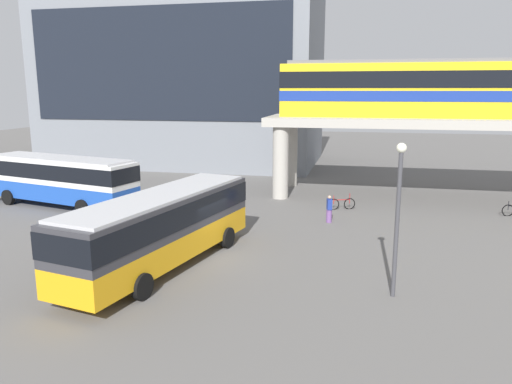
{
  "coord_description": "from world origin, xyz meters",
  "views": [
    {
      "loc": [
        6.63,
        -20.52,
        7.47
      ],
      "look_at": [
        1.25,
        4.2,
        2.2
      ],
      "focal_mm": 34.57,
      "sensor_mm": 36.0,
      "label": 1
    }
  ],
  "objects_px": {
    "station_building": "(188,76)",
    "train": "(459,88)",
    "pedestrian_walking_across": "(192,209)",
    "bus_main": "(162,222)",
    "pedestrian_by_bike_rack": "(329,210)",
    "bus_secondary": "(60,176)",
    "bicycle_red": "(342,204)"
  },
  "relations": [
    {
      "from": "train",
      "to": "bus_secondary",
      "type": "bearing_deg",
      "value": -162.74
    },
    {
      "from": "bus_main",
      "to": "bicycle_red",
      "type": "xyz_separation_m",
      "value": [
        6.97,
        12.19,
        -1.63
      ]
    },
    {
      "from": "train",
      "to": "bus_main",
      "type": "bearing_deg",
      "value": -130.0
    },
    {
      "from": "train",
      "to": "bicycle_red",
      "type": "distance_m",
      "value": 11.35
    },
    {
      "from": "bus_main",
      "to": "pedestrian_by_bike_rack",
      "type": "bearing_deg",
      "value": 54.12
    },
    {
      "from": "train",
      "to": "bus_main",
      "type": "relative_size",
      "value": 2.11
    },
    {
      "from": "bus_main",
      "to": "pedestrian_walking_across",
      "type": "bearing_deg",
      "value": 100.0
    },
    {
      "from": "train",
      "to": "pedestrian_walking_across",
      "type": "bearing_deg",
      "value": -147.62
    },
    {
      "from": "pedestrian_walking_across",
      "to": "pedestrian_by_bike_rack",
      "type": "relative_size",
      "value": 1.1
    },
    {
      "from": "bus_main",
      "to": "pedestrian_by_bike_rack",
      "type": "height_order",
      "value": "bus_main"
    },
    {
      "from": "train",
      "to": "bus_main",
      "type": "xyz_separation_m",
      "value": [
        -14.28,
        -17.02,
        -5.58
      ]
    },
    {
      "from": "bus_main",
      "to": "bicycle_red",
      "type": "height_order",
      "value": "bus_main"
    },
    {
      "from": "pedestrian_walking_across",
      "to": "station_building",
      "type": "bearing_deg",
      "value": 110.05
    },
    {
      "from": "bus_main",
      "to": "station_building",
      "type": "bearing_deg",
      "value": 107.81
    },
    {
      "from": "bus_secondary",
      "to": "train",
      "type": "bearing_deg",
      "value": 17.26
    },
    {
      "from": "station_building",
      "to": "pedestrian_walking_across",
      "type": "xyz_separation_m",
      "value": [
        8.68,
        -23.8,
        -7.99
      ]
    },
    {
      "from": "bus_secondary",
      "to": "pedestrian_by_bike_rack",
      "type": "relative_size",
      "value": 7.17
    },
    {
      "from": "bus_main",
      "to": "bus_secondary",
      "type": "bearing_deg",
      "value": 139.93
    },
    {
      "from": "bus_secondary",
      "to": "pedestrian_walking_across",
      "type": "relative_size",
      "value": 6.53
    },
    {
      "from": "train",
      "to": "pedestrian_by_bike_rack",
      "type": "height_order",
      "value": "train"
    },
    {
      "from": "station_building",
      "to": "pedestrian_by_bike_rack",
      "type": "height_order",
      "value": "station_building"
    },
    {
      "from": "bus_main",
      "to": "bicycle_red",
      "type": "relative_size",
      "value": 6.67
    },
    {
      "from": "bus_main",
      "to": "bus_secondary",
      "type": "relative_size",
      "value": 1.0
    },
    {
      "from": "station_building",
      "to": "train",
      "type": "distance_m",
      "value": 27.98
    },
    {
      "from": "bus_main",
      "to": "pedestrian_by_bike_rack",
      "type": "distance_m",
      "value": 11.01
    },
    {
      "from": "bus_secondary",
      "to": "bus_main",
      "type": "bearing_deg",
      "value": -40.07
    },
    {
      "from": "station_building",
      "to": "bus_secondary",
      "type": "relative_size",
      "value": 2.37
    },
    {
      "from": "bicycle_red",
      "to": "pedestrian_by_bike_rack",
      "type": "distance_m",
      "value": 3.4
    },
    {
      "from": "train",
      "to": "bus_main",
      "type": "height_order",
      "value": "train"
    },
    {
      "from": "pedestrian_walking_across",
      "to": "train",
      "type": "bearing_deg",
      "value": 32.38
    },
    {
      "from": "station_building",
      "to": "train",
      "type": "height_order",
      "value": "station_building"
    },
    {
      "from": "bicycle_red",
      "to": "pedestrian_by_bike_rack",
      "type": "relative_size",
      "value": 1.08
    }
  ]
}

